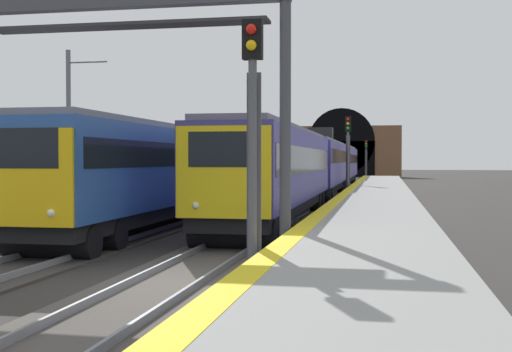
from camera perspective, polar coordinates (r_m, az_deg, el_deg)
ground_plane at (r=14.27m, az=-7.37°, el=-9.26°), size 320.00×320.00×0.00m
platform_right at (r=13.49m, az=9.01°, el=-7.78°), size 112.00×3.55×0.98m
platform_right_edge_strip at (r=13.56m, az=2.54°, el=-5.62°), size 112.00×0.50×0.01m
track_main_line at (r=14.26m, az=-7.37°, el=-9.09°), size 160.00×2.85×0.21m
train_main_approaching at (r=46.05m, az=5.48°, el=0.94°), size 56.82×2.91×4.83m
train_adjacent_platform at (r=36.27m, az=-2.84°, el=0.81°), size 40.77×2.78×3.94m
railway_signal_near at (r=12.73m, az=-0.28°, el=3.44°), size 0.39×0.38×5.29m
railway_signal_mid at (r=45.14m, az=7.84°, el=2.28°), size 0.39×0.38×5.53m
railway_signal_far at (r=87.43m, az=9.37°, el=1.72°), size 0.39×0.38×5.15m
overhead_signal_gantry at (r=17.71m, az=-10.99°, el=9.68°), size 0.70×8.53×6.87m
tunnel_portal at (r=102.24m, az=7.33°, el=2.11°), size 2.25×17.74×10.36m
catenary_mast_near at (r=33.05m, az=-15.63°, el=3.77°), size 0.22×2.07×7.84m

